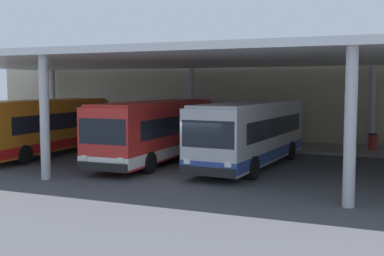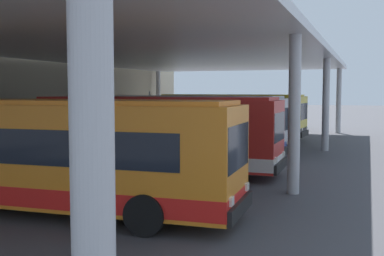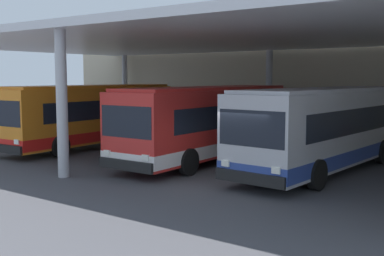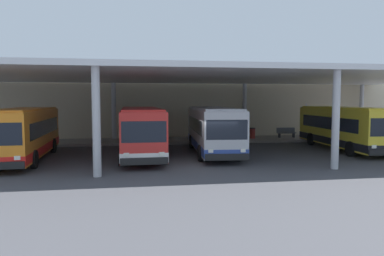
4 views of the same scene
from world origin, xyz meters
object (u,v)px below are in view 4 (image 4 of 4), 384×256
Objects in this scene: bus_middle_bay at (213,129)px; banner_sign at (306,119)px; trash_bin at (253,133)px; bus_far_bay at (344,127)px; bus_second_bay at (141,131)px; bench_waiting at (286,132)px; bus_nearest_bay at (24,133)px.

banner_sign is at bearing 33.34° from bus_middle_bay.
bus_far_bay is at bearing -56.81° from trash_bin.
bus_second_bay is 3.30× the size of banner_sign.
bus_middle_bay is 10.00m from bus_far_bay.
bus_middle_bay reaches higher than bench_waiting.
bus_second_bay is at bearing 1.83° from bus_nearest_bay.
bus_second_bay and bus_far_bay have the same top height.
bus_second_bay is at bearing -142.25° from trash_bin.
bus_far_bay is 8.53m from trash_bin.
bench_waiting is (20.80, 8.47, -0.99)m from bus_nearest_bay.
bus_second_bay is at bearing -154.14° from banner_sign.
bus_middle_bay and bus_far_bay have the same top height.
bus_far_bay is at bearing 2.88° from bus_nearest_bay.
trash_bin is (10.30, 7.98, -0.98)m from bus_second_bay.
bus_second_bay is 13.06m from trash_bin.
banner_sign is (4.89, -0.61, 1.30)m from trash_bin.
bench_waiting is (-1.26, 7.36, -0.99)m from bus_far_bay.
bus_nearest_bay is 12.10m from bus_middle_bay.
bus_nearest_bay is at bearing -177.12° from bus_far_bay.
bus_nearest_bay reaches higher than trash_bin.
bus_second_bay is at bearing -176.61° from bus_far_bay.
bus_nearest_bay reaches higher than bench_waiting.
banner_sign is at bearing -30.05° from bench_waiting.
banner_sign reaches higher than bench_waiting.
bus_far_bay is 10.88× the size of trash_bin.
trash_bin is (-4.64, 7.09, -0.98)m from bus_far_bay.
banner_sign is (10.25, 6.74, 0.32)m from bus_middle_bay.
banner_sign reaches higher than bus_second_bay.
bus_second_bay and bus_middle_bay have the same top height.
bus_far_bay is 5.92× the size of bench_waiting.
bus_far_bay is (22.06, 1.11, 0.00)m from bus_nearest_bay.
banner_sign is (1.52, -0.88, 1.32)m from bench_waiting.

